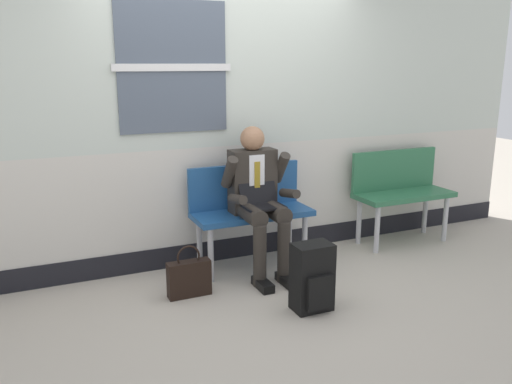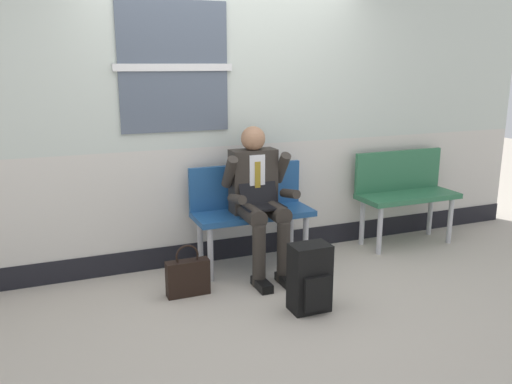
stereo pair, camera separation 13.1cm
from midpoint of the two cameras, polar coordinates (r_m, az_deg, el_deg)
The scene contains 7 objects.
ground_plane at distance 4.50m, azimuth -0.96°, elevation -9.67°, with size 18.00×18.00×0.00m, color #B2A899.
station_wall at distance 4.74m, azimuth -4.24°, elevation 11.07°, with size 6.61×0.16×3.16m.
bench_with_person at distance 4.68m, azimuth -1.53°, elevation -1.54°, with size 1.06×0.42×0.91m.
bench_empty at distance 5.52m, azimuth 14.72°, elevation 0.44°, with size 1.01×0.42×0.93m.
person_seated at distance 4.47m, azimuth -0.57°, elevation -0.48°, with size 0.57×0.70×1.27m.
backpack at distance 3.94m, azimuth 5.20°, elevation -9.28°, with size 0.29×0.24×0.51m.
handbag at distance 4.22m, azimuth -8.17°, elevation -9.19°, with size 0.34×0.11×0.42m.
Camera 1 is at (-1.67, -3.77, 1.80)m, focal length 36.83 mm.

